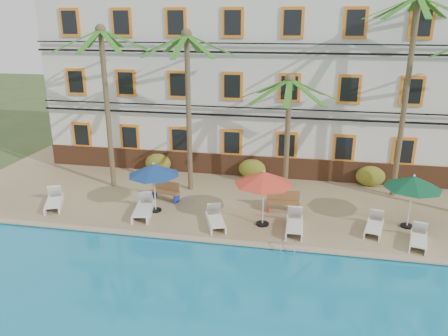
% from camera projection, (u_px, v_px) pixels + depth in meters
% --- Properties ---
extents(ground, '(100.00, 100.00, 0.00)m').
position_uv_depth(ground, '(238.00, 238.00, 18.09)').
color(ground, '#384C23').
rests_on(ground, ground).
extents(pool_deck, '(30.00, 12.00, 0.25)m').
position_uv_depth(pool_deck, '(254.00, 191.00, 22.70)').
color(pool_deck, tan).
rests_on(pool_deck, ground).
extents(pool_coping, '(30.00, 0.35, 0.06)m').
position_uv_depth(pool_coping, '(235.00, 243.00, 17.16)').
color(pool_coping, tan).
rests_on(pool_coping, pool_deck).
extents(hotel_building, '(25.40, 6.44, 10.22)m').
position_uv_depth(hotel_building, '(266.00, 77.00, 25.63)').
color(hotel_building, silver).
rests_on(hotel_building, pool_deck).
extents(palm_a, '(4.63, 4.63, 8.16)m').
position_uv_depth(palm_a, '(105.00, 86.00, 21.44)').
color(palm_a, brown).
rests_on(palm_a, pool_deck).
extents(palm_b, '(4.63, 4.63, 7.97)m').
position_uv_depth(palm_b, '(188.00, 90.00, 21.03)').
color(palm_b, brown).
rests_on(palm_b, pool_deck).
extents(palm_c, '(4.63, 4.63, 5.97)m').
position_uv_depth(palm_c, '(288.00, 116.00, 20.95)').
color(palm_c, brown).
rests_on(palm_c, pool_deck).
extents(palm_d, '(4.63, 4.63, 9.57)m').
position_uv_depth(palm_d, '(409.00, 72.00, 19.95)').
color(palm_d, brown).
rests_on(palm_d, pool_deck).
extents(shrub_left, '(1.50, 0.90, 1.10)m').
position_uv_depth(shrub_left, '(158.00, 163.00, 25.00)').
color(shrub_left, '#2D5418').
rests_on(shrub_left, pool_deck).
extents(shrub_mid, '(1.50, 0.90, 1.10)m').
position_uv_depth(shrub_mid, '(252.00, 169.00, 24.02)').
color(shrub_mid, '#2D5418').
rests_on(shrub_mid, pool_deck).
extents(shrub_right, '(1.50, 0.90, 1.10)m').
position_uv_depth(shrub_right, '(370.00, 176.00, 22.89)').
color(shrub_right, '#2D5418').
rests_on(shrub_right, pool_deck).
extents(umbrella_blue, '(2.34, 2.34, 2.35)m').
position_uv_depth(umbrella_blue, '(154.00, 170.00, 19.44)').
color(umbrella_blue, black).
rests_on(umbrella_blue, pool_deck).
extents(umbrella_red, '(2.49, 2.49, 2.49)m').
position_uv_depth(umbrella_red, '(264.00, 178.00, 18.05)').
color(umbrella_red, black).
rests_on(umbrella_red, pool_deck).
extents(umbrella_green, '(2.36, 2.36, 2.36)m').
position_uv_depth(umbrella_green, '(413.00, 182.00, 17.89)').
color(umbrella_green, black).
rests_on(umbrella_green, pool_deck).
extents(lounger_a, '(1.41, 2.01, 0.90)m').
position_uv_depth(lounger_a, '(54.00, 201.00, 20.44)').
color(lounger_a, white).
rests_on(lounger_a, pool_deck).
extents(lounger_b, '(1.08, 2.11, 0.95)m').
position_uv_depth(lounger_b, '(143.00, 208.00, 19.60)').
color(lounger_b, white).
rests_on(lounger_b, pool_deck).
extents(lounger_c, '(1.23, 1.92, 0.85)m').
position_uv_depth(lounger_c, '(215.00, 219.00, 18.61)').
color(lounger_c, white).
rests_on(lounger_c, pool_deck).
extents(lounger_d, '(0.72, 1.93, 0.90)m').
position_uv_depth(lounger_d, '(294.00, 224.00, 18.16)').
color(lounger_d, white).
rests_on(lounger_d, pool_deck).
extents(lounger_e, '(1.01, 1.86, 0.83)m').
position_uv_depth(lounger_e, '(374.00, 225.00, 18.07)').
color(lounger_e, white).
rests_on(lounger_e, pool_deck).
extents(lounger_f, '(0.99, 1.80, 0.81)m').
position_uv_depth(lounger_f, '(419.00, 238.00, 17.00)').
color(lounger_f, white).
rests_on(lounger_f, pool_deck).
extents(bench_left, '(1.57, 0.82, 0.93)m').
position_uv_depth(bench_left, '(166.00, 191.00, 21.19)').
color(bench_left, olive).
rests_on(bench_left, pool_deck).
extents(bench_right, '(1.55, 0.66, 0.93)m').
position_uv_depth(bench_right, '(283.00, 201.00, 19.97)').
color(bench_right, olive).
rests_on(bench_right, pool_deck).
extents(pool_ladder, '(0.54, 0.74, 0.74)m').
position_uv_depth(pool_ladder, '(288.00, 250.00, 16.71)').
color(pool_ladder, silver).
rests_on(pool_ladder, ground).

